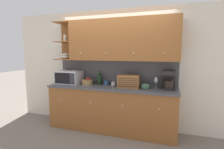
{
  "coord_description": "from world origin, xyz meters",
  "views": [
    {
      "loc": [
        1.17,
        -3.72,
        1.68
      ],
      "look_at": [
        0.0,
        -0.2,
        1.2
      ],
      "focal_mm": 28.0,
      "sensor_mm": 36.0,
      "label": 1
    }
  ],
  "objects": [
    {
      "name": "coffee_maker",
      "position": [
        1.15,
        -0.18,
        1.14
      ],
      "size": [
        0.25,
        0.28,
        0.37
      ],
      "color": "black",
      "rests_on": "counter_unit"
    },
    {
      "name": "fruit_basket",
      "position": [
        -0.58,
        -0.22,
        1.01
      ],
      "size": [
        0.25,
        0.25,
        0.17
      ],
      "color": "#A87F4C",
      "rests_on": "counter_unit"
    },
    {
      "name": "ground_plane",
      "position": [
        0.0,
        0.0,
        0.0
      ],
      "size": [
        24.0,
        24.0,
        0.0
      ],
      "primitive_type": "plane",
      "color": "slate"
    },
    {
      "name": "mug_blue_second",
      "position": [
        0.02,
        -0.18,
        1.0
      ],
      "size": [
        0.09,
        0.08,
        0.09
      ],
      "color": "silver",
      "rests_on": "counter_unit"
    },
    {
      "name": "bowl_stack_on_counter",
      "position": [
        0.72,
        -0.26,
        1.0
      ],
      "size": [
        0.19,
        0.19,
        0.09
      ],
      "color": "slate",
      "rests_on": "counter_unit"
    },
    {
      "name": "wall_back",
      "position": [
        0.0,
        0.03,
        1.3
      ],
      "size": [
        5.1,
        0.06,
        2.6
      ],
      "color": "silver",
      "rests_on": "ground_plane"
    },
    {
      "name": "wine_glass",
      "position": [
        0.91,
        -0.13,
        1.11
      ],
      "size": [
        0.08,
        0.08,
        0.22
      ],
      "color": "silver",
      "rests_on": "counter_unit"
    },
    {
      "name": "microwave",
      "position": [
        -1.03,
        -0.25,
        1.11
      ],
      "size": [
        0.54,
        0.41,
        0.3
      ],
      "color": "silver",
      "rests_on": "counter_unit"
    },
    {
      "name": "wine_bottle",
      "position": [
        -0.33,
        -0.12,
        1.09
      ],
      "size": [
        0.09,
        0.09,
        0.3
      ],
      "color": "#19381E",
      "rests_on": "counter_unit"
    },
    {
      "name": "counter_unit",
      "position": [
        0.0,
        -0.29,
        0.48
      ],
      "size": [
        2.72,
        0.61,
        0.96
      ],
      "color": "#935628",
      "rests_on": "ground_plane"
    },
    {
      "name": "mug",
      "position": [
        -0.17,
        -0.09,
        1.0
      ],
      "size": [
        0.1,
        0.09,
        0.09
      ],
      "color": "#38669E",
      "rests_on": "counter_unit"
    },
    {
      "name": "bread_box",
      "position": [
        0.39,
        -0.27,
        1.08
      ],
      "size": [
        0.43,
        0.25,
        0.26
      ],
      "color": "#996033",
      "rests_on": "counter_unit"
    },
    {
      "name": "backsplash_panel",
      "position": [
        0.0,
        -0.01,
        1.23
      ],
      "size": [
        2.7,
        0.01,
        0.55
      ],
      "color": "#4C4C51",
      "rests_on": "counter_unit"
    },
    {
      "name": "upper_cabinets",
      "position": [
        0.17,
        -0.19,
        1.93
      ],
      "size": [
        2.7,
        0.4,
        0.85
      ],
      "color": "#935628",
      "rests_on": "backsplash_panel"
    }
  ]
}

